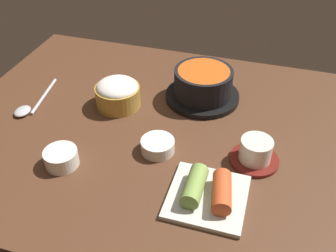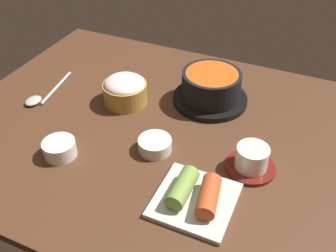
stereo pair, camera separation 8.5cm
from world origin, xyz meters
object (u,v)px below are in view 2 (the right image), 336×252
object	(u,v)px
kimchi_plate	(195,196)
tea_cup_with_saucer	(251,160)
banchan_cup_center	(155,144)
side_bowl_near	(60,148)
stone_pot	(211,88)
rice_bowl	(125,90)
spoon	(41,96)

from	to	relation	value
kimchi_plate	tea_cup_with_saucer	bearing A→B (deg)	60.78
banchan_cup_center	side_bowl_near	xyz separation A→B (cm)	(-17.74, -9.65, 0.35)
stone_pot	kimchi_plate	size ratio (longest dim) A/B	1.29
rice_bowl	kimchi_plate	distance (cm)	36.54
stone_pot	kimchi_plate	distance (cm)	33.76
stone_pot	tea_cup_with_saucer	bearing A→B (deg)	-51.71
tea_cup_with_saucer	banchan_cup_center	bearing A→B (deg)	-172.31
banchan_cup_center	side_bowl_near	bearing A→B (deg)	-151.44
rice_bowl	spoon	distance (cm)	22.22
spoon	tea_cup_with_saucer	bearing A→B (deg)	-3.24
tea_cup_with_saucer	spoon	world-z (taller)	tea_cup_with_saucer
stone_pot	spoon	size ratio (longest dim) A/B	1.04
side_bowl_near	spoon	world-z (taller)	side_bowl_near
stone_pot	banchan_cup_center	distance (cm)	23.11
stone_pot	tea_cup_with_saucer	distance (cm)	25.19
stone_pot	banchan_cup_center	size ratio (longest dim) A/B	2.58
stone_pot	rice_bowl	xyz separation A→B (cm)	(-19.45, -9.03, -0.30)
rice_bowl	stone_pot	bearing A→B (deg)	24.90
kimchi_plate	stone_pot	bearing A→B (deg)	104.38
tea_cup_with_saucer	kimchi_plate	world-z (taller)	tea_cup_with_saucer
rice_bowl	banchan_cup_center	distance (cm)	20.03
rice_bowl	side_bowl_near	bearing A→B (deg)	-97.51
stone_pot	spoon	xyz separation A→B (cm)	(-40.12, -16.58, -3.35)
side_bowl_near	spoon	bearing A→B (deg)	138.56
rice_bowl	tea_cup_with_saucer	size ratio (longest dim) A/B	1.07
rice_bowl	tea_cup_with_saucer	xyz separation A→B (cm)	(35.03, -10.71, -1.15)
rice_bowl	kimchi_plate	bearing A→B (deg)	-40.31
spoon	rice_bowl	bearing A→B (deg)	20.08
tea_cup_with_saucer	kimchi_plate	distance (cm)	14.80
spoon	stone_pot	bearing A→B (deg)	22.46
kimchi_plate	side_bowl_near	world-z (taller)	kimchi_plate
tea_cup_with_saucer	side_bowl_near	xyz separation A→B (cm)	(-38.08, -12.40, -0.60)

